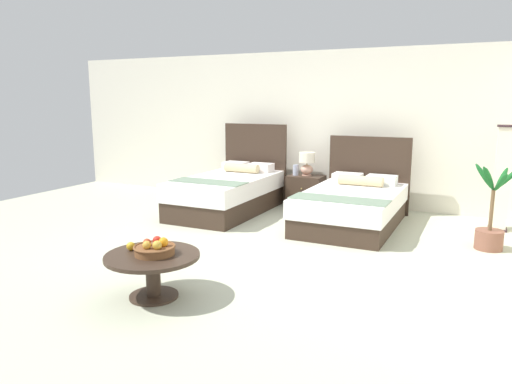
% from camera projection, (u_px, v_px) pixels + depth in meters
% --- Properties ---
extents(ground_plane, '(10.26, 9.49, 0.02)m').
position_uv_depth(ground_plane, '(241.00, 246.00, 5.99)').
color(ground_plane, beige).
extents(wall_back, '(10.26, 0.12, 2.62)m').
position_uv_depth(wall_back, '(317.00, 128.00, 8.35)').
color(wall_back, white).
rests_on(wall_back, ground).
extents(bed_near_window, '(1.18, 2.16, 1.38)m').
position_uv_depth(bed_near_window, '(229.00, 191.00, 7.74)').
color(bed_near_window, '#38291F').
rests_on(bed_near_window, ground).
extents(bed_near_corner, '(1.29, 2.09, 1.22)m').
position_uv_depth(bed_near_corner, '(353.00, 205.00, 6.89)').
color(bed_near_corner, '#38291F').
rests_on(bed_near_corner, ground).
extents(nightstand, '(0.59, 0.46, 0.53)m').
position_uv_depth(nightstand, '(306.00, 191.00, 8.14)').
color(nightstand, '#38291F').
rests_on(nightstand, ground).
extents(table_lamp, '(0.26, 0.26, 0.39)m').
position_uv_depth(table_lamp, '(307.00, 162.00, 8.06)').
color(table_lamp, '#D9A28A').
rests_on(table_lamp, nightstand).
extents(vase, '(0.10, 0.10, 0.18)m').
position_uv_depth(vase, '(296.00, 170.00, 8.11)').
color(vase, '#ABB2CA').
rests_on(vase, nightstand).
extents(coffee_table, '(0.86, 0.86, 0.41)m').
position_uv_depth(coffee_table, '(153.00, 265.00, 4.35)').
color(coffee_table, '#38291F').
rests_on(coffee_table, ground).
extents(fruit_bowl, '(0.38, 0.38, 0.15)m').
position_uv_depth(fruit_bowl, '(155.00, 248.00, 4.31)').
color(fruit_bowl, brown).
rests_on(fruit_bowl, coffee_table).
extents(loose_apple, '(0.08, 0.08, 0.08)m').
position_uv_depth(loose_apple, '(131.00, 246.00, 4.43)').
color(loose_apple, gold).
rests_on(loose_apple, coffee_table).
extents(floor_lamp_corner, '(0.24, 0.24, 1.46)m').
position_uv_depth(floor_lamp_corner, '(502.00, 179.00, 6.57)').
color(floor_lamp_corner, '#311F24').
rests_on(floor_lamp_corner, ground).
extents(potted_palm, '(0.54, 0.65, 1.05)m').
position_uv_depth(potted_palm, '(491.00, 225.00, 5.77)').
color(potted_palm, brown).
rests_on(potted_palm, ground).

